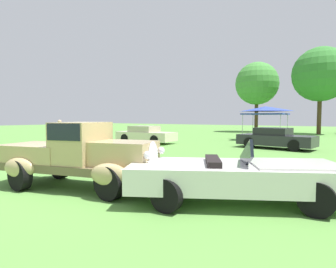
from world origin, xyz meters
TOP-DOWN VIEW (x-y plane):
  - ground_plane at (0.00, 0.00)m, footprint 120.00×120.00m
  - feature_pickup_truck at (0.22, 0.09)m, footprint 4.51×2.61m
  - neighbor_convertible at (4.10, 1.13)m, footprint 4.79×3.60m
  - show_car_cream at (-6.06, 10.93)m, footprint 4.35×1.75m
  - show_car_charcoal at (2.48, 12.30)m, footprint 4.44×2.31m
  - spectator_far_side at (-8.22, 5.49)m, footprint 0.44×0.46m
  - canopy_tent_left_field at (0.51, 18.09)m, footprint 3.12×3.12m
  - treeline_far_left at (-3.75, 30.92)m, footprint 5.36×5.36m
  - treeline_mid_left at (3.39, 29.65)m, footprint 5.87×5.87m

SIDE VIEW (x-z plane):
  - ground_plane at x=0.00m, z-range 0.00..0.00m
  - neighbor_convertible at x=4.10m, z-range -0.12..1.28m
  - show_car_charcoal at x=2.48m, z-range -0.01..1.21m
  - show_car_cream at x=-6.06m, z-range -0.01..1.21m
  - feature_pickup_truck at x=0.22m, z-range 0.02..1.72m
  - spectator_far_side at x=-8.22m, z-range 0.07..1.76m
  - canopy_tent_left_field at x=0.51m, z-range 1.07..3.78m
  - treeline_far_left at x=-3.75m, z-range 1.70..10.51m
  - treeline_mid_left at x=3.39m, z-range 1.76..11.20m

